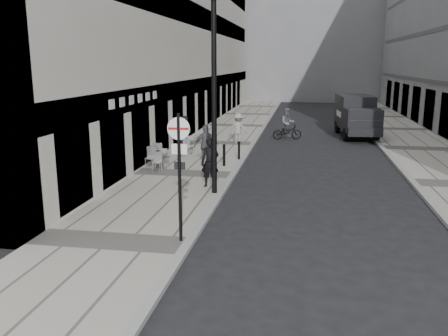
# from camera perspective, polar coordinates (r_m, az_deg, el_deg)

# --- Properties ---
(ground) EXTENTS (120.00, 120.00, 0.00)m
(ground) POSITION_cam_1_polar(r_m,az_deg,el_deg) (9.67, -8.68, -15.76)
(ground) COLOR black
(ground) RESTS_ON ground
(sidewalk) EXTENTS (4.00, 60.00, 0.12)m
(sidewalk) POSITION_cam_1_polar(r_m,az_deg,el_deg) (26.86, -0.79, 2.96)
(sidewalk) COLOR #A09A91
(sidewalk) RESTS_ON ground
(far_sidewalk) EXTENTS (4.00, 60.00, 0.12)m
(far_sidewalk) POSITION_cam_1_polar(r_m,az_deg,el_deg) (27.16, 22.70, 2.08)
(far_sidewalk) COLOR #A09A91
(far_sidewalk) RESTS_ON ground
(building_far) EXTENTS (24.00, 16.00, 22.00)m
(building_far) POSITION_cam_1_polar(r_m,az_deg,el_deg) (64.38, 8.86, 18.22)
(building_far) COLOR gray
(building_far) RESTS_ON ground
(walking_man) EXTENTS (0.69, 0.48, 1.81)m
(walking_man) POSITION_cam_1_polar(r_m,az_deg,el_deg) (17.14, -1.67, 0.69)
(walking_man) COLOR black
(walking_man) RESTS_ON sidewalk
(sign_post) EXTENTS (0.56, 0.09, 3.25)m
(sign_post) POSITION_cam_1_polar(r_m,az_deg,el_deg) (11.69, -5.40, 0.89)
(sign_post) COLOR black
(sign_post) RESTS_ON sidewalk
(lamppost) EXTENTS (0.30, 0.30, 6.78)m
(lamppost) POSITION_cam_1_polar(r_m,az_deg,el_deg) (15.96, -1.21, 10.18)
(lamppost) COLOR black
(lamppost) RESTS_ON sidewalk
(bollard_near) EXTENTS (0.12, 0.12, 0.90)m
(bollard_near) POSITION_cam_1_polar(r_m,az_deg,el_deg) (20.70, 0.01, 1.48)
(bollard_near) COLOR black
(bollard_near) RESTS_ON sidewalk
(bollard_far) EXTENTS (0.11, 0.11, 0.80)m
(bollard_far) POSITION_cam_1_polar(r_m,az_deg,el_deg) (22.11, 1.81, 2.07)
(bollard_far) COLOR black
(bollard_far) RESTS_ON sidewalk
(panel_van) EXTENTS (2.43, 5.51, 2.53)m
(panel_van) POSITION_cam_1_polar(r_m,az_deg,el_deg) (30.73, 15.63, 6.29)
(panel_van) COLOR black
(panel_van) RESTS_ON ground
(cyclist) EXTENTS (1.84, 1.02, 1.88)m
(cyclist) POSITION_cam_1_polar(r_m,az_deg,el_deg) (28.83, 7.62, 4.87)
(cyclist) COLOR black
(cyclist) RESTS_ON ground
(pedestrian_a) EXTENTS (1.15, 0.81, 1.82)m
(pedestrian_a) POSITION_cam_1_polar(r_m,az_deg,el_deg) (20.65, -2.15, 2.74)
(pedestrian_a) COLOR #4C4D51
(pedestrian_a) RESTS_ON sidewalk
(pedestrian_b) EXTENTS (1.17, 0.79, 1.68)m
(pedestrian_b) POSITION_cam_1_polar(r_m,az_deg,el_deg) (26.41, 1.71, 4.77)
(pedestrian_b) COLOR gray
(pedestrian_b) RESTS_ON sidewalk
(pedestrian_c) EXTENTS (0.93, 0.81, 1.61)m
(pedestrian_c) POSITION_cam_1_polar(r_m,az_deg,el_deg) (25.98, -4.74, 4.52)
(pedestrian_c) COLOR black
(pedestrian_c) RESTS_ON sidewalk
(cafe_table_near) EXTENTS (0.72, 1.63, 0.93)m
(cafe_table_near) POSITION_cam_1_polar(r_m,az_deg,el_deg) (20.96, -8.32, 1.55)
(cafe_table_near) COLOR #B8B9BB
(cafe_table_near) RESTS_ON sidewalk
(cafe_table_mid) EXTENTS (0.65, 1.47, 0.83)m
(cafe_table_mid) POSITION_cam_1_polar(r_m,az_deg,el_deg) (23.50, -4.30, 2.72)
(cafe_table_mid) COLOR silver
(cafe_table_mid) RESTS_ON sidewalk
(cafe_table_far) EXTENTS (0.64, 1.44, 0.82)m
(cafe_table_far) POSITION_cam_1_polar(r_m,az_deg,el_deg) (20.25, -7.59, 1.02)
(cafe_table_far) COLOR silver
(cafe_table_far) RESTS_ON sidewalk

